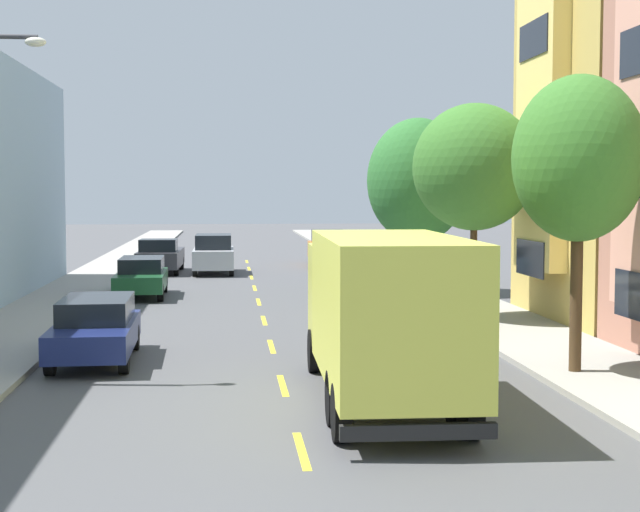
{
  "coord_description": "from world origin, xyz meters",
  "views": [
    {
      "loc": [
        -1.15,
        -7.54,
        4.06
      ],
      "look_at": [
        1.62,
        20.47,
        2.13
      ],
      "focal_mm": 53.16,
      "sensor_mm": 36.0,
      "label": 1
    }
  ],
  "objects": [
    {
      "name": "sidewalk_left",
      "position": [
        -7.1,
        28.0,
        0.07
      ],
      "size": [
        3.2,
        120.0,
        0.14
      ],
      "primitive_type": "cube",
      "color": "#99968E",
      "rests_on": "ground_plane"
    },
    {
      "name": "parked_hatchback_white",
      "position": [
        4.33,
        18.46,
        0.76
      ],
      "size": [
        1.78,
        4.02,
        1.5
      ],
      "color": "silver",
      "rests_on": "ground_plane"
    },
    {
      "name": "parked_wagon_sky",
      "position": [
        4.42,
        36.47,
        0.8
      ],
      "size": [
        1.9,
        4.73,
        1.5
      ],
      "color": "#7A9EC6",
      "rests_on": "ground_plane"
    },
    {
      "name": "street_tree_farthest",
      "position": [
        6.4,
        29.46,
        4.47
      ],
      "size": [
        4.03,
        4.03,
        6.81
      ],
      "color": "#47331E",
      "rests_on": "sidewalk_right"
    },
    {
      "name": "moving_silver_sedan",
      "position": [
        -1.8,
        39.25,
        0.99
      ],
      "size": [
        1.95,
        4.8,
        1.93
      ],
      "color": "#B2B5BA",
      "rests_on": "ground_plane"
    },
    {
      "name": "street_tree_third",
      "position": [
        6.4,
        20.85,
        4.79
      ],
      "size": [
        3.79,
        3.79,
        6.59
      ],
      "color": "#47331E",
      "rests_on": "sidewalk_right"
    },
    {
      "name": "parked_wagon_navy",
      "position": [
        -4.28,
        15.3,
        0.8
      ],
      "size": [
        1.92,
        4.74,
        1.5
      ],
      "color": "navy",
      "rests_on": "ground_plane"
    },
    {
      "name": "lane_centerline_dashes",
      "position": [
        0.0,
        24.5,
        0.0
      ],
      "size": [
        0.14,
        47.2,
        0.01
      ],
      "color": "yellow",
      "rests_on": "ground_plane"
    },
    {
      "name": "parked_pickup_charcoal",
      "position": [
        -4.43,
        39.79,
        0.83
      ],
      "size": [
        2.12,
        5.34,
        1.73
      ],
      "color": "#333338",
      "rests_on": "ground_plane"
    },
    {
      "name": "parked_wagon_forest",
      "position": [
        -4.42,
        29.18,
        0.8
      ],
      "size": [
        1.91,
        4.73,
        1.5
      ],
      "color": "#194C28",
      "rests_on": "ground_plane"
    },
    {
      "name": "delivery_box_truck",
      "position": [
        1.8,
        10.07,
        1.87
      ],
      "size": [
        2.56,
        8.12,
        3.25
      ],
      "color": "#D8D84C",
      "rests_on": "ground_plane"
    },
    {
      "name": "street_tree_second",
      "position": [
        6.4,
        12.25,
        4.74
      ],
      "size": [
        2.85,
        2.85,
        6.42
      ],
      "color": "#47331E",
      "rests_on": "sidewalk_right"
    },
    {
      "name": "parked_suv_orange",
      "position": [
        4.44,
        43.93,
        0.99
      ],
      "size": [
        1.97,
        4.81,
        1.93
      ],
      "color": "orange",
      "rests_on": "ground_plane"
    },
    {
      "name": "parked_pickup_champagne",
      "position": [
        4.29,
        24.22,
        0.83
      ],
      "size": [
        2.01,
        5.3,
        1.73
      ],
      "color": "tan",
      "rests_on": "ground_plane"
    },
    {
      "name": "sidewalk_right",
      "position": [
        7.1,
        28.0,
        0.07
      ],
      "size": [
        3.2,
        120.0,
        0.14
      ],
      "primitive_type": "cube",
      "color": "#99968E",
      "rests_on": "ground_plane"
    },
    {
      "name": "ground_plane",
      "position": [
        0.0,
        30.0,
        0.0
      ],
      "size": [
        160.0,
        160.0,
        0.0
      ],
      "primitive_type": "plane",
      "color": "#4C4C4F"
    }
  ]
}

